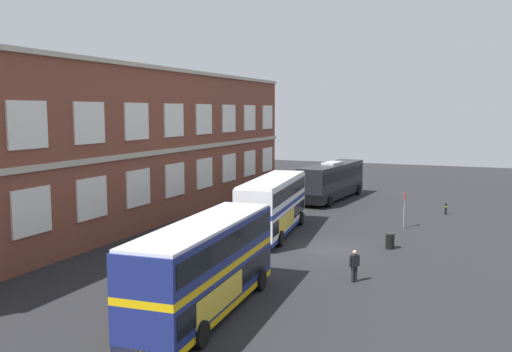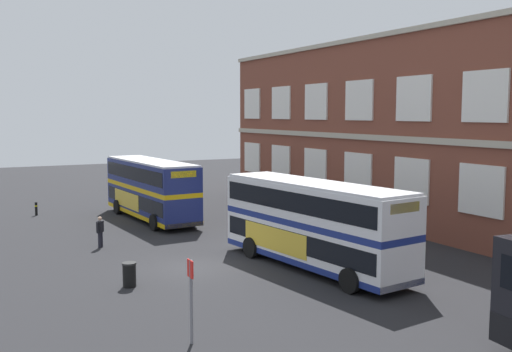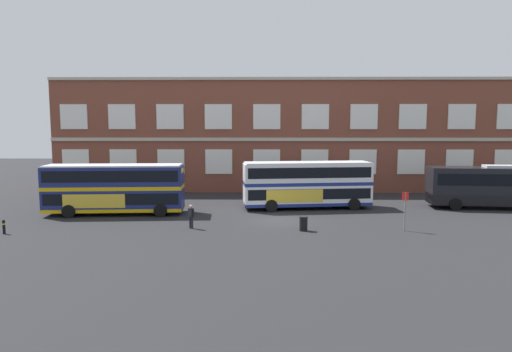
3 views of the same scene
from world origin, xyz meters
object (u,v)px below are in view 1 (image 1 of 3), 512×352
(bus_stand_flag, at_px, (404,207))
(station_litter_bin, at_px, (390,241))
(touring_coach, at_px, (332,181))
(safety_bollard_west, at_px, (446,209))
(double_decker_middle, at_px, (273,205))
(waiting_passenger, at_px, (354,265))
(double_decker_near, at_px, (205,266))

(bus_stand_flag, distance_m, station_litter_bin, 7.05)
(touring_coach, distance_m, safety_bollard_west, 11.80)
(double_decker_middle, distance_m, safety_bollard_west, 17.01)
(double_decker_middle, height_order, touring_coach, double_decker_middle)
(double_decker_middle, distance_m, waiting_passenger, 11.96)
(double_decker_near, relative_size, station_litter_bin, 10.82)
(double_decker_near, relative_size, safety_bollard_west, 11.73)
(double_decker_middle, distance_m, bus_stand_flag, 10.27)
(double_decker_middle, bearing_deg, waiting_passenger, -138.59)
(double_decker_near, relative_size, bus_stand_flag, 4.13)
(station_litter_bin, bearing_deg, bus_stand_flag, 0.51)
(safety_bollard_west, bearing_deg, station_litter_bin, 169.84)
(station_litter_bin, xyz_separation_m, safety_bollard_west, (13.96, -2.50, -0.03))
(waiting_passenger, xyz_separation_m, station_litter_bin, (7.87, -0.58, -0.41))
(touring_coach, bearing_deg, safety_bollard_west, -109.42)
(waiting_passenger, bearing_deg, touring_coach, 17.20)
(double_decker_near, xyz_separation_m, bus_stand_flag, (21.81, -5.56, -0.51))
(double_decker_near, bearing_deg, safety_bollard_west, -15.74)
(bus_stand_flag, xyz_separation_m, safety_bollard_west, (7.00, -2.56, -1.14))
(double_decker_near, bearing_deg, waiting_passenger, -35.82)
(bus_stand_flag, distance_m, safety_bollard_west, 7.54)
(double_decker_middle, height_order, bus_stand_flag, double_decker_middle)
(double_decker_middle, xyz_separation_m, safety_bollard_west, (12.91, -10.95, -1.66))
(double_decker_middle, height_order, safety_bollard_west, double_decker_middle)
(safety_bollard_west, bearing_deg, waiting_passenger, 171.96)
(double_decker_middle, height_order, waiting_passenger, double_decker_middle)
(double_decker_near, bearing_deg, station_litter_bin, -20.73)
(double_decker_near, bearing_deg, bus_stand_flag, -14.30)
(double_decker_middle, xyz_separation_m, touring_coach, (16.80, 0.09, -0.24))
(double_decker_middle, bearing_deg, safety_bollard_west, -40.32)
(double_decker_middle, relative_size, bus_stand_flag, 4.16)
(bus_stand_flag, bearing_deg, double_decker_middle, 125.14)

